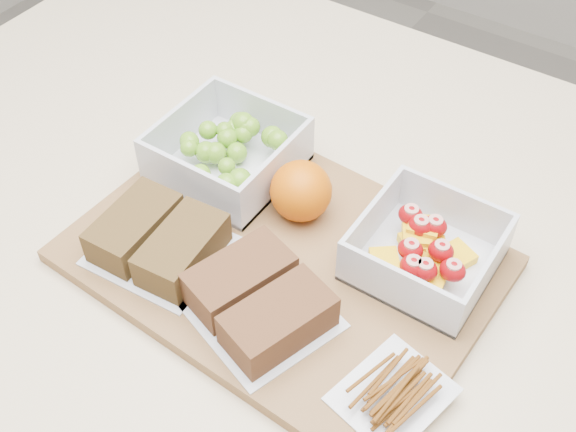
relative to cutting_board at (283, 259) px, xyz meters
name	(u,v)px	position (x,y,z in m)	size (l,w,h in m)	color
cutting_board	(283,259)	(0.00, 0.00, 0.00)	(0.42, 0.30, 0.02)	brown
grape_container	(229,151)	(-0.12, 0.07, 0.03)	(0.14, 0.14, 0.06)	silver
fruit_container	(425,251)	(0.13, 0.07, 0.03)	(0.13, 0.13, 0.06)	silver
orange	(301,191)	(-0.02, 0.06, 0.04)	(0.07, 0.07, 0.07)	#D95F05
sandwich_bag_left	(159,239)	(-0.11, -0.07, 0.03)	(0.14, 0.12, 0.04)	silver
sandwich_bag_center	(259,300)	(0.02, -0.07, 0.03)	(0.17, 0.16, 0.04)	silver
pretzel_bag	(394,389)	(0.17, -0.08, 0.02)	(0.10, 0.11, 0.02)	silver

